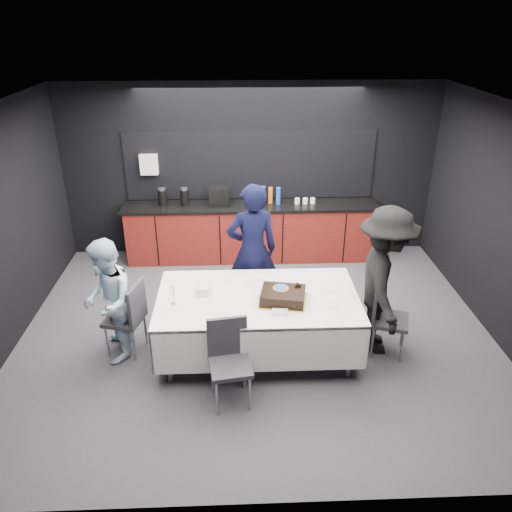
{
  "coord_description": "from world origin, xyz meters",
  "views": [
    {
      "loc": [
        -0.22,
        -5.34,
        3.74
      ],
      "look_at": [
        0.0,
        0.1,
        1.05
      ],
      "focal_mm": 35.0,
      "sensor_mm": 36.0,
      "label": 1
    }
  ],
  "objects": [
    {
      "name": "room_shell",
      "position": [
        0.0,
        0.0,
        1.86
      ],
      "size": [
        6.04,
        5.04,
        2.82
      ],
      "color": "white",
      "rests_on": "ground"
    },
    {
      "name": "fork_pile",
      "position": [
        0.23,
        -0.76,
        0.79
      ],
      "size": [
        0.18,
        0.12,
        0.03
      ],
      "primitive_type": "cube",
      "rotation": [
        0.0,
        0.0,
        -0.1
      ],
      "color": "white",
      "rests_on": "party_table"
    },
    {
      "name": "ground",
      "position": [
        0.0,
        0.0,
        0.0
      ],
      "size": [
        6.0,
        6.0,
        0.0
      ],
      "primitive_type": "plane",
      "color": "#444348",
      "rests_on": "ground"
    },
    {
      "name": "party_table",
      "position": [
        0.0,
        -0.4,
        0.64
      ],
      "size": [
        2.32,
        1.32,
        0.78
      ],
      "color": "#99999E",
      "rests_on": "ground"
    },
    {
      "name": "loose_plate_right_b",
      "position": [
        0.8,
        -0.6,
        0.78
      ],
      "size": [
        0.22,
        0.22,
        0.01
      ],
      "primitive_type": "cylinder",
      "color": "white",
      "rests_on": "party_table"
    },
    {
      "name": "loose_plate_far",
      "position": [
        -0.03,
        -0.09,
        0.78
      ],
      "size": [
        0.22,
        0.22,
        0.01
      ],
      "primitive_type": "cylinder",
      "color": "white",
      "rests_on": "party_table"
    },
    {
      "name": "chair_left",
      "position": [
        -1.51,
        -0.33,
        0.53
      ],
      "size": [
        0.51,
        0.51,
        0.92
      ],
      "color": "#2F2F35",
      "rests_on": "ground"
    },
    {
      "name": "loose_plate_right_a",
      "position": [
        0.82,
        -0.29,
        0.78
      ],
      "size": [
        0.2,
        0.2,
        0.01
      ],
      "primitive_type": "cylinder",
      "color": "white",
      "rests_on": "party_table"
    },
    {
      "name": "champagne_flute",
      "position": [
        -0.96,
        -0.53,
        0.94
      ],
      "size": [
        0.06,
        0.06,
        0.22
      ],
      "color": "white",
      "rests_on": "party_table"
    },
    {
      "name": "chair_near",
      "position": [
        -0.33,
        -1.17,
        0.53
      ],
      "size": [
        0.48,
        0.48,
        0.92
      ],
      "color": "#2F2F35",
      "rests_on": "ground"
    },
    {
      "name": "loose_plate_near",
      "position": [
        -0.39,
        -0.83,
        0.78
      ],
      "size": [
        0.21,
        0.21,
        0.01
      ],
      "primitive_type": "cylinder",
      "color": "white",
      "rests_on": "party_table"
    },
    {
      "name": "person_center",
      "position": [
        -0.03,
        0.52,
        0.92
      ],
      "size": [
        0.74,
        0.55,
        1.83
      ],
      "primitive_type": "imported",
      "rotation": [
        0.0,
        0.0,
        3.32
      ],
      "color": "black",
      "rests_on": "ground"
    },
    {
      "name": "kitchenette",
      "position": [
        -0.02,
        2.22,
        0.54
      ],
      "size": [
        4.1,
        0.64,
        2.05
      ],
      "color": "#5F130F",
      "rests_on": "ground"
    },
    {
      "name": "chair_right",
      "position": [
        1.49,
        -0.44,
        0.53
      ],
      "size": [
        0.53,
        0.53,
        0.92
      ],
      "color": "#2F2F35",
      "rests_on": "ground"
    },
    {
      "name": "person_right",
      "position": [
        1.47,
        -0.35,
        0.91
      ],
      "size": [
        0.8,
        1.25,
        1.82
      ],
      "primitive_type": "imported",
      "rotation": [
        0.0,
        0.0,
        1.46
      ],
      "color": "black",
      "rests_on": "ground"
    },
    {
      "name": "plate_stack",
      "position": [
        -0.63,
        -0.3,
        0.83
      ],
      "size": [
        0.2,
        0.2,
        0.1
      ],
      "primitive_type": "cylinder",
      "color": "white",
      "rests_on": "party_table"
    },
    {
      "name": "cake_assembly",
      "position": [
        0.28,
        -0.51,
        0.85
      ],
      "size": [
        0.6,
        0.52,
        0.17
      ],
      "color": "gold",
      "rests_on": "party_table"
    },
    {
      "name": "person_left",
      "position": [
        -1.71,
        -0.4,
        0.75
      ],
      "size": [
        0.69,
        0.82,
        1.5
      ],
      "primitive_type": "imported",
      "rotation": [
        0.0,
        0.0,
        -1.39
      ],
      "color": "silver",
      "rests_on": "ground"
    }
  ]
}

